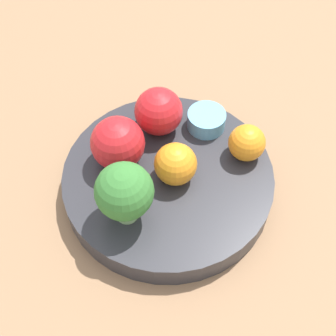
{
  "coord_description": "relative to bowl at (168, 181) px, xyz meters",
  "views": [
    {
      "loc": [
        0.15,
        -0.26,
        0.47
      ],
      "look_at": [
        0.0,
        0.0,
        0.06
      ],
      "focal_mm": 50.0,
      "sensor_mm": 36.0,
      "label": 1
    }
  ],
  "objects": [
    {
      "name": "apple_red",
      "position": [
        -0.04,
        0.05,
        0.04
      ],
      "size": [
        0.06,
        0.06,
        0.06
      ],
      "color": "red",
      "rests_on": "bowl"
    },
    {
      "name": "bowl",
      "position": [
        0.0,
        0.0,
        0.0
      ],
      "size": [
        0.24,
        0.24,
        0.03
      ],
      "color": "#2D2D33",
      "rests_on": "table_surface"
    },
    {
      "name": "orange_front",
      "position": [
        0.01,
        0.0,
        0.04
      ],
      "size": [
        0.05,
        0.05,
        0.05
      ],
      "color": "orange",
      "rests_on": "bowl"
    },
    {
      "name": "ground_plane",
      "position": [
        0.0,
        0.0,
        -0.04
      ],
      "size": [
        6.0,
        6.0,
        0.0
      ],
      "primitive_type": "plane",
      "color": "gray"
    },
    {
      "name": "table_surface",
      "position": [
        0.0,
        0.0,
        -0.03
      ],
      "size": [
        1.2,
        1.2,
        0.02
      ],
      "color": "#936D4C",
      "rests_on": "ground_plane"
    },
    {
      "name": "apple_green",
      "position": [
        -0.06,
        -0.01,
        0.05
      ],
      "size": [
        0.06,
        0.06,
        0.06
      ],
      "color": "red",
      "rests_on": "bowl"
    },
    {
      "name": "orange_back",
      "position": [
        0.06,
        0.07,
        0.04
      ],
      "size": [
        0.04,
        0.04,
        0.04
      ],
      "color": "orange",
      "rests_on": "bowl"
    },
    {
      "name": "broccoli",
      "position": [
        -0.01,
        -0.07,
        0.06
      ],
      "size": [
        0.06,
        0.06,
        0.07
      ],
      "color": "#99C17A",
      "rests_on": "bowl"
    },
    {
      "name": "small_cup",
      "position": [
        0.01,
        0.08,
        0.03
      ],
      "size": [
        0.05,
        0.05,
        0.02
      ],
      "color": "#66B2DB",
      "rests_on": "bowl"
    }
  ]
}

